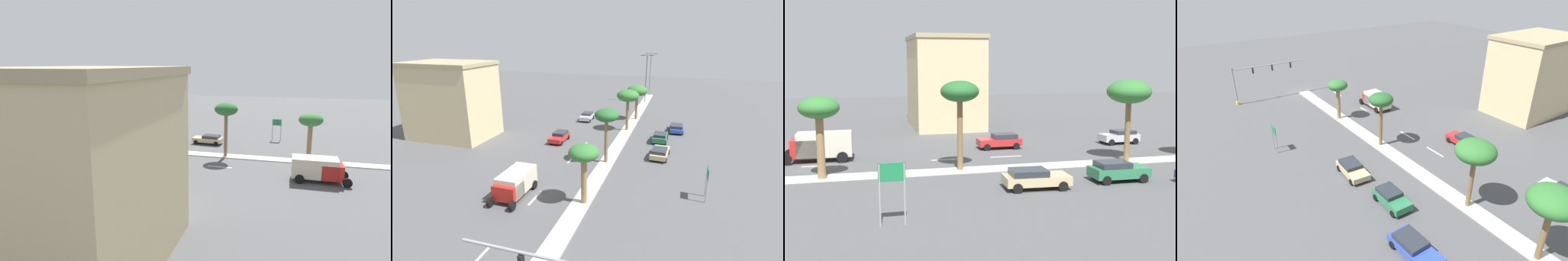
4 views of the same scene
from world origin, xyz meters
The scene contains 17 objects.
ground_plane centered at (0.00, 27.09, 0.00)m, with size 160.00×160.00×0.00m, color #4C4C4F.
median_curb centered at (0.00, 34.84, 0.06)m, with size 1.80×69.67×0.12m, color beige.
lane_stripe_leading centered at (-4.56, 13.03, 0.01)m, with size 0.20×2.80×0.01m, color silver.
lane_stripe_far centered at (-4.56, 23.28, 0.01)m, with size 0.20×2.80×0.01m, color silver.
lane_stripe_trailing centered at (-4.56, 28.44, 0.01)m, with size 0.20×2.80×0.01m, color silver.
directional_road_sign centered at (11.09, 17.60, 2.32)m, with size 0.10×1.37×3.23m.
commercial_building centered at (-24.88, 26.75, 5.69)m, with size 12.04×8.43×11.34m.
palm_tree_far centered at (0.26, 13.50, 4.80)m, with size 2.78×2.78×5.72m.
palm_tree_front centered at (-0.12, 23.44, 5.79)m, with size 2.88×2.88×6.69m.
palm_tree_inboard centered at (-0.07, 37.44, 5.67)m, with size 3.55×3.55×6.65m.
palm_tree_center centered at (0.33, 44.61, 5.31)m, with size 3.64×3.64×6.30m.
sedan_green_outboard centered at (5.61, 33.33, 0.76)m, with size 2.09×3.96×1.41m.
sedan_tan_leading centered at (6.07, 27.06, 0.71)m, with size 2.34×4.39×1.30m.
sedan_blue_left centered at (7.75, 39.07, 0.71)m, with size 2.21×4.53×1.30m.
sedan_silver_center centered at (-8.23, 41.57, 0.74)m, with size 2.06×3.86×1.36m.
sedan_red_near centered at (-8.56, 29.13, 0.76)m, with size 2.01×4.07×1.41m.
box_truck centered at (-6.61, 12.89, 1.33)m, with size 2.55×5.54×2.39m.
Camera 1 is at (-40.51, 16.28, 11.51)m, focal length 30.87 mm.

